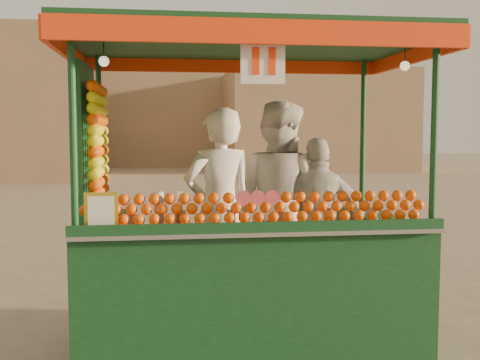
{
  "coord_description": "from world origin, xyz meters",
  "views": [
    {
      "loc": [
        -0.58,
        -4.92,
        1.91
      ],
      "look_at": [
        0.04,
        -0.04,
        1.5
      ],
      "focal_mm": 42.87,
      "sensor_mm": 36.0,
      "label": 1
    }
  ],
  "objects": [
    {
      "name": "ground",
      "position": [
        0.0,
        0.0,
        0.0
      ],
      "size": [
        90.0,
        90.0,
        0.0
      ],
      "primitive_type": "plane",
      "color": "#705D50",
      "rests_on": "ground"
    },
    {
      "name": "building_right",
      "position": [
        7.0,
        24.0,
        2.5
      ],
      "size": [
        9.0,
        6.0,
        5.0
      ],
      "primitive_type": "cube",
      "color": "#957054",
      "rests_on": "ground"
    },
    {
      "name": "building_center",
      "position": [
        -2.0,
        30.0,
        3.5
      ],
      "size": [
        14.0,
        7.0,
        7.0
      ],
      "primitive_type": "cube",
      "color": "#957054",
      "rests_on": "ground"
    },
    {
      "name": "juice_cart",
      "position": [
        0.02,
        -0.18,
        0.89
      ],
      "size": [
        3.0,
        1.94,
        2.72
      ],
      "color": "#0E351B",
      "rests_on": "ground"
    },
    {
      "name": "vendor_left",
      "position": [
        -0.12,
        0.09,
        1.22
      ],
      "size": [
        0.75,
        0.6,
        1.81
      ],
      "rotation": [
        0.0,
        0.0,
        3.43
      ],
      "color": "silver",
      "rests_on": "ground"
    },
    {
      "name": "vendor_middle",
      "position": [
        0.46,
        0.38,
        1.26
      ],
      "size": [
        1.16,
        1.14,
        1.89
      ],
      "rotation": [
        0.0,
        0.0,
        2.41
      ],
      "color": "silver",
      "rests_on": "ground"
    },
    {
      "name": "vendor_right",
      "position": [
        0.81,
        0.21,
        1.09
      ],
      "size": [
        0.93,
        0.44,
        1.55
      ],
      "rotation": [
        0.0,
        0.0,
        3.07
      ],
      "color": "beige",
      "rests_on": "ground"
    }
  ]
}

